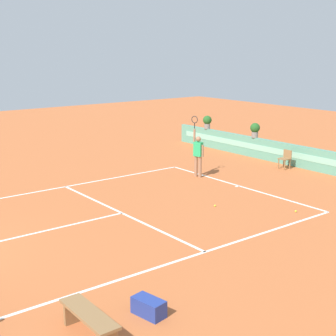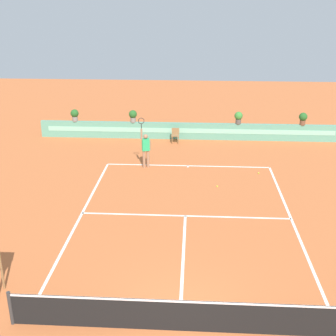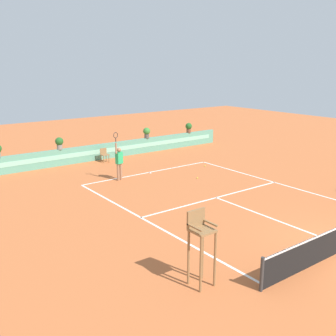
{
  "view_description": "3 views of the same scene",
  "coord_description": "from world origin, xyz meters",
  "px_view_note": "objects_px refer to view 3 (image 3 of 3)",
  "views": [
    {
      "loc": [
        13.35,
        -2.0,
        5.29
      ],
      "look_at": [
        -0.84,
        8.97,
        1.0
      ],
      "focal_mm": 53.43,
      "sensor_mm": 36.0,
      "label": 1
    },
    {
      "loc": [
        0.25,
        -9.16,
        8.11
      ],
      "look_at": [
        -0.84,
        8.97,
        1.0
      ],
      "focal_mm": 47.44,
      "sensor_mm": 36.0,
      "label": 2
    },
    {
      "loc": [
        -12.15,
        -6.18,
        5.94
      ],
      "look_at": [
        -0.84,
        8.97,
        1.0
      ],
      "focal_mm": 42.69,
      "sensor_mm": 36.0,
      "label": 3
    }
  ],
  "objects_px": {
    "tennis_ball_near_baseline": "(197,178)",
    "tennis_ball_mid_court": "(205,166)",
    "umpire_chair": "(201,239)",
    "ball_kid_chair": "(104,154)",
    "tennis_player": "(119,161)",
    "potted_plant_far_right": "(189,127)",
    "potted_plant_left": "(59,143)",
    "potted_plant_right": "(147,132)"
  },
  "relations": [
    {
      "from": "tennis_ball_near_baseline",
      "to": "tennis_ball_mid_court",
      "type": "xyz_separation_m",
      "value": [
        2.08,
        1.72,
        0.0
      ]
    },
    {
      "from": "umpire_chair",
      "to": "ball_kid_chair",
      "type": "bearing_deg",
      "value": 71.97
    },
    {
      "from": "ball_kid_chair",
      "to": "tennis_player",
      "type": "relative_size",
      "value": 0.33
    },
    {
      "from": "tennis_ball_near_baseline",
      "to": "potted_plant_far_right",
      "type": "relative_size",
      "value": 0.09
    },
    {
      "from": "umpire_chair",
      "to": "ball_kid_chair",
      "type": "relative_size",
      "value": 2.52
    },
    {
      "from": "tennis_player",
      "to": "potted_plant_far_right",
      "type": "height_order",
      "value": "tennis_player"
    },
    {
      "from": "umpire_chair",
      "to": "potted_plant_left",
      "type": "distance_m",
      "value": 15.27
    },
    {
      "from": "tennis_ball_near_baseline",
      "to": "potted_plant_right",
      "type": "xyz_separation_m",
      "value": [
        1.5,
        7.08,
        1.38
      ]
    },
    {
      "from": "potted_plant_left",
      "to": "potted_plant_right",
      "type": "height_order",
      "value": "same"
    },
    {
      "from": "potted_plant_left",
      "to": "potted_plant_far_right",
      "type": "bearing_deg",
      "value": 0.0
    },
    {
      "from": "tennis_ball_mid_court",
      "to": "ball_kid_chair",
      "type": "bearing_deg",
      "value": 132.63
    },
    {
      "from": "umpire_chair",
      "to": "tennis_player",
      "type": "height_order",
      "value": "tennis_player"
    },
    {
      "from": "tennis_ball_mid_court",
      "to": "potted_plant_right",
      "type": "bearing_deg",
      "value": 96.21
    },
    {
      "from": "tennis_player",
      "to": "ball_kid_chair",
      "type": "bearing_deg",
      "value": 72.57
    },
    {
      "from": "tennis_ball_near_baseline",
      "to": "potted_plant_left",
      "type": "bearing_deg",
      "value": 123.84
    },
    {
      "from": "tennis_player",
      "to": "tennis_ball_mid_court",
      "type": "xyz_separation_m",
      "value": [
        5.55,
        -0.52,
        -1.02
      ]
    },
    {
      "from": "ball_kid_chair",
      "to": "tennis_ball_near_baseline",
      "type": "height_order",
      "value": "ball_kid_chair"
    },
    {
      "from": "ball_kid_chair",
      "to": "potted_plant_right",
      "type": "bearing_deg",
      "value": 11.25
    },
    {
      "from": "tennis_ball_mid_court",
      "to": "potted_plant_left",
      "type": "height_order",
      "value": "potted_plant_left"
    },
    {
      "from": "potted_plant_left",
      "to": "potted_plant_far_right",
      "type": "xyz_separation_m",
      "value": [
        9.98,
        0.0,
        0.0
      ]
    },
    {
      "from": "tennis_ball_near_baseline",
      "to": "potted_plant_right",
      "type": "bearing_deg",
      "value": 78.03
    },
    {
      "from": "ball_kid_chair",
      "to": "potted_plant_right",
      "type": "xyz_separation_m",
      "value": [
        3.68,
        0.73,
        0.93
      ]
    },
    {
      "from": "ball_kid_chair",
      "to": "tennis_ball_mid_court",
      "type": "distance_m",
      "value": 6.31
    },
    {
      "from": "ball_kid_chair",
      "to": "potted_plant_left",
      "type": "bearing_deg",
      "value": 164.1
    },
    {
      "from": "ball_kid_chair",
      "to": "tennis_ball_mid_court",
      "type": "relative_size",
      "value": 12.5
    },
    {
      "from": "umpire_chair",
      "to": "tennis_ball_mid_court",
      "type": "distance_m",
      "value": 13.31
    },
    {
      "from": "tennis_player",
      "to": "tennis_ball_near_baseline",
      "type": "height_order",
      "value": "tennis_player"
    },
    {
      "from": "tennis_ball_mid_court",
      "to": "potted_plant_right",
      "type": "relative_size",
      "value": 0.09
    },
    {
      "from": "potted_plant_far_right",
      "to": "potted_plant_right",
      "type": "bearing_deg",
      "value": 180.0
    },
    {
      "from": "tennis_player",
      "to": "potted_plant_left",
      "type": "relative_size",
      "value": 3.57
    },
    {
      "from": "umpire_chair",
      "to": "tennis_player",
      "type": "distance_m",
      "value": 10.83
    },
    {
      "from": "umpire_chair",
      "to": "potted_plant_right",
      "type": "bearing_deg",
      "value": 61.06
    },
    {
      "from": "potted_plant_far_right",
      "to": "tennis_ball_mid_court",
      "type": "bearing_deg",
      "value": -120.46
    },
    {
      "from": "ball_kid_chair",
      "to": "tennis_player",
      "type": "xyz_separation_m",
      "value": [
        -1.29,
        -4.11,
        0.57
      ]
    },
    {
      "from": "ball_kid_chair",
      "to": "potted_plant_left",
      "type": "distance_m",
      "value": 2.83
    },
    {
      "from": "tennis_player",
      "to": "potted_plant_right",
      "type": "relative_size",
      "value": 3.57
    },
    {
      "from": "ball_kid_chair",
      "to": "tennis_ball_near_baseline",
      "type": "relative_size",
      "value": 12.5
    },
    {
      "from": "potted_plant_left",
      "to": "potted_plant_far_right",
      "type": "height_order",
      "value": "same"
    },
    {
      "from": "potted_plant_left",
      "to": "tennis_ball_mid_court",
      "type": "bearing_deg",
      "value": -38.13
    },
    {
      "from": "ball_kid_chair",
      "to": "potted_plant_far_right",
      "type": "height_order",
      "value": "potted_plant_far_right"
    },
    {
      "from": "tennis_ball_mid_court",
      "to": "tennis_ball_near_baseline",
      "type": "bearing_deg",
      "value": -140.51
    },
    {
      "from": "tennis_player",
      "to": "potted_plant_left",
      "type": "height_order",
      "value": "tennis_player"
    }
  ]
}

